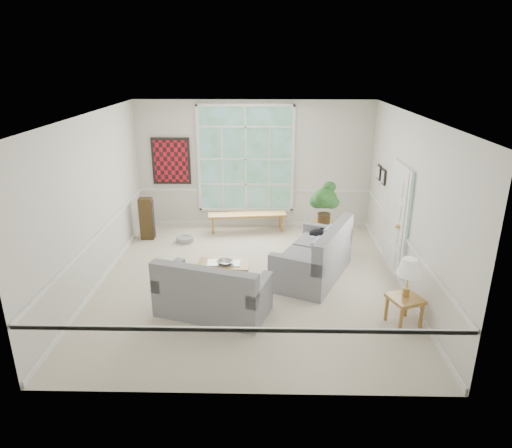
{
  "coord_description": "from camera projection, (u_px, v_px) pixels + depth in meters",
  "views": [
    {
      "loc": [
        0.27,
        -7.53,
        3.87
      ],
      "look_at": [
        0.1,
        0.2,
        1.05
      ],
      "focal_mm": 32.0,
      "sensor_mm": 36.0,
      "label": 1
    }
  ],
  "objects": [
    {
      "name": "loveseat_right",
      "position": [
        313.0,
        251.0,
        8.44
      ],
      "size": [
        1.68,
        2.13,
        1.03
      ],
      "primitive_type": "cube",
      "rotation": [
        0.0,
        0.0,
        -0.43
      ],
      "color": "gray",
      "rests_on": "floor"
    },
    {
      "name": "end_table",
      "position": [
        322.0,
        236.0,
        9.8
      ],
      "size": [
        0.69,
        0.69,
        0.54
      ],
      "primitive_type": "cube",
      "rotation": [
        0.0,
        0.0,
        -0.33
      ],
      "color": "#A27234",
      "rests_on": "floor"
    },
    {
      "name": "wall_frame_near",
      "position": [
        383.0,
        177.0,
        9.46
      ],
      "size": [
        0.04,
        0.26,
        0.32
      ],
      "primitive_type": "cube",
      "color": "black",
      "rests_on": "wall_right"
    },
    {
      "name": "wall_frame_far",
      "position": [
        379.0,
        172.0,
        9.84
      ],
      "size": [
        0.04,
        0.26,
        0.32
      ],
      "primitive_type": "cube",
      "color": "black",
      "rests_on": "wall_right"
    },
    {
      "name": "table_lamp",
      "position": [
        408.0,
        278.0,
        6.82
      ],
      "size": [
        0.49,
        0.49,
        0.62
      ],
      "primitive_type": null,
      "rotation": [
        0.0,
        0.0,
        0.56
      ],
      "color": "white",
      "rests_on": "side_table"
    },
    {
      "name": "ceiling",
      "position": [
        250.0,
        115.0,
        7.38
      ],
      "size": [
        5.5,
        6.0,
        0.02
      ],
      "primitive_type": "cube",
      "color": "white",
      "rests_on": "ground"
    },
    {
      "name": "pet_bed",
      "position": [
        185.0,
        239.0,
        10.2
      ],
      "size": [
        0.51,
        0.51,
        0.12
      ],
      "primitive_type": "cylinder",
      "rotation": [
        0.0,
        0.0,
        0.37
      ],
      "color": "gray",
      "rests_on": "floor"
    },
    {
      "name": "window_bench",
      "position": [
        247.0,
        222.0,
        10.78
      ],
      "size": [
        1.85,
        0.56,
        0.43
      ],
      "primitive_type": "cube",
      "rotation": [
        0.0,
        0.0,
        0.12
      ],
      "color": "#A27234",
      "rests_on": "floor"
    },
    {
      "name": "cat",
      "position": [
        319.0,
        233.0,
        9.01
      ],
      "size": [
        0.48,
        0.46,
        0.18
      ],
      "primitive_type": "ellipsoid",
      "rotation": [
        0.0,
        0.0,
        -0.67
      ],
      "color": "black",
      "rests_on": "loveseat_right"
    },
    {
      "name": "pewter_bowl",
      "position": [
        225.0,
        262.0,
        8.27
      ],
      "size": [
        0.46,
        0.46,
        0.09
      ],
      "primitive_type": "imported",
      "rotation": [
        0.0,
        0.0,
        -0.44
      ],
      "color": "#A3A2A8",
      "rests_on": "coffee_table"
    },
    {
      "name": "loveseat_front",
      "position": [
        213.0,
        286.0,
        7.24
      ],
      "size": [
        1.91,
        1.36,
        0.93
      ],
      "primitive_type": "cube",
      "rotation": [
        0.0,
        0.0,
        -0.3
      ],
      "color": "gray",
      "rests_on": "floor"
    },
    {
      "name": "window_back",
      "position": [
        246.0,
        159.0,
        10.63
      ],
      "size": [
        2.3,
        0.08,
        2.4
      ],
      "primitive_type": "cube",
      "color": "white",
      "rests_on": "wall_back"
    },
    {
      "name": "floor_speaker",
      "position": [
        147.0,
        219.0,
        10.25
      ],
      "size": [
        0.3,
        0.24,
        0.95
      ],
      "primitive_type": "cube",
      "rotation": [
        0.0,
        0.0,
        0.03
      ],
      "color": "#362712",
      "rests_on": "floor"
    },
    {
      "name": "wall_front",
      "position": [
        241.0,
        284.0,
        5.08
      ],
      "size": [
        5.5,
        0.02,
        3.0
      ],
      "primitive_type": "cube",
      "color": "silver",
      "rests_on": "ground"
    },
    {
      "name": "coffee_table",
      "position": [
        224.0,
        272.0,
        8.38
      ],
      "size": [
        0.95,
        0.54,
        0.35
      ],
      "primitive_type": "cube",
      "rotation": [
        0.0,
        0.0,
        -0.04
      ],
      "color": "#A27234",
      "rests_on": "floor"
    },
    {
      "name": "wall_art",
      "position": [
        171.0,
        161.0,
        10.67
      ],
      "size": [
        0.9,
        0.06,
        1.1
      ],
      "primitive_type": "cube",
      "color": "maroon",
      "rests_on": "wall_back"
    },
    {
      "name": "side_table",
      "position": [
        404.0,
        311.0,
        6.98
      ],
      "size": [
        0.59,
        0.59,
        0.47
      ],
      "primitive_type": "cube",
      "rotation": [
        0.0,
        0.0,
        0.36
      ],
      "color": "#A27234",
      "rests_on": "floor"
    },
    {
      "name": "wall_left",
      "position": [
        93.0,
        203.0,
        7.95
      ],
      "size": [
        0.02,
        6.0,
        3.0
      ],
      "primitive_type": "cube",
      "color": "silver",
      "rests_on": "ground"
    },
    {
      "name": "houseplant",
      "position": [
        325.0,
        203.0,
        9.58
      ],
      "size": [
        0.64,
        0.64,
        0.92
      ],
      "primitive_type": null,
      "rotation": [
        0.0,
        0.0,
        -0.21
      ],
      "color": "#265923",
      "rests_on": "end_table"
    },
    {
      "name": "door_sidelight",
      "position": [
        405.0,
        224.0,
        7.93
      ],
      "size": [
        0.08,
        0.26,
        1.9
      ],
      "primitive_type": "cube",
      "color": "white",
      "rests_on": "wall_right"
    },
    {
      "name": "entry_door",
      "position": [
        395.0,
        218.0,
        8.56
      ],
      "size": [
        0.08,
        0.9,
        2.1
      ],
      "primitive_type": "cube",
      "color": "white",
      "rests_on": "floor"
    },
    {
      "name": "wall_right",
      "position": [
        410.0,
        205.0,
        7.84
      ],
      "size": [
        0.02,
        6.0,
        3.0
      ],
      "primitive_type": "cube",
      "color": "silver",
      "rests_on": "ground"
    },
    {
      "name": "wall_back",
      "position": [
        254.0,
        165.0,
        10.71
      ],
      "size": [
        5.5,
        0.02,
        3.0
      ],
      "primitive_type": "cube",
      "color": "silver",
      "rests_on": "ground"
    },
    {
      "name": "floor",
      "position": [
        250.0,
        281.0,
        8.41
      ],
      "size": [
        5.5,
        6.0,
        0.01
      ],
      "primitive_type": "cube",
      "color": "beige",
      "rests_on": "ground"
    }
  ]
}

